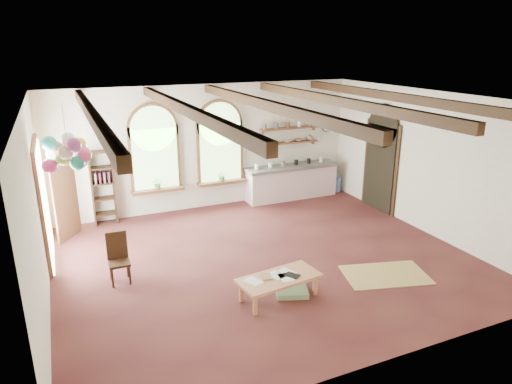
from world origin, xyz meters
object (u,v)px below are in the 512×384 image
kitchen_counter (291,181)px  balloon_cluster (68,153)px  side_chair (120,268)px  coffee_table (279,279)px

kitchen_counter → balloon_cluster: 6.43m
kitchen_counter → side_chair: size_ratio=2.86×
side_chair → balloon_cluster: bearing=132.4°
side_chair → balloon_cluster: (-0.61, 0.67, 2.06)m
coffee_table → balloon_cluster: 4.29m
coffee_table → kitchen_counter: bearing=59.8°
side_chair → balloon_cluster: balloon_cluster is taller
kitchen_counter → balloon_cluster: balloon_cluster is taller
side_chair → balloon_cluster: 2.25m
kitchen_counter → coffee_table: size_ratio=1.81×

